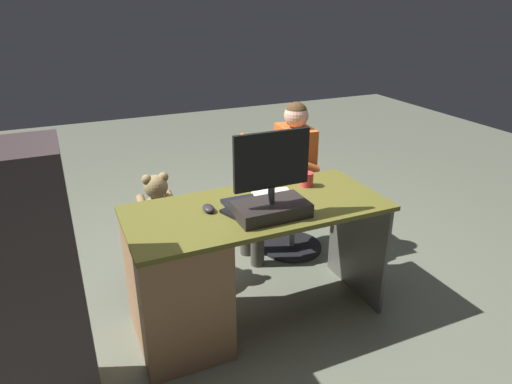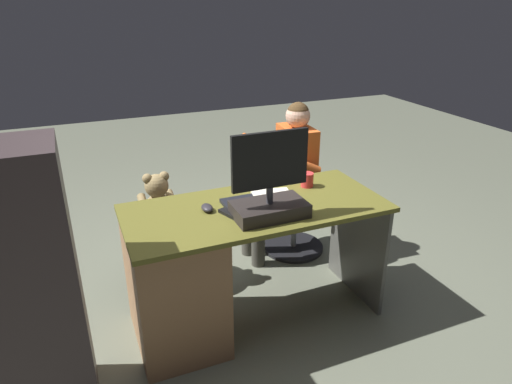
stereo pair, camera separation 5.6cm
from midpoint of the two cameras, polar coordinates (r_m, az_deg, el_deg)
name	(u,v)px [view 2 (the right image)]	position (r m, az deg, el deg)	size (l,w,h in m)	color
ground_plane	(237,286)	(3.19, -1.83, -11.64)	(10.00, 10.00, 0.00)	#616655
desk	(193,274)	(2.61, -7.24, -10.05)	(1.46, 0.65, 0.75)	brown
monitor	(270,193)	(2.38, 2.38, -0.17)	(0.41, 0.23, 0.46)	black
keyboard	(258,199)	(2.61, 0.92, -0.89)	(0.42, 0.14, 0.02)	black
computer_mouse	(207,208)	(2.49, -5.45, -1.98)	(0.06, 0.10, 0.04)	#28262B
cup	(307,180)	(2.81, 6.95, 1.52)	(0.08, 0.08, 0.09)	red
tv_remote	(230,214)	(2.43, -2.58, -2.77)	(0.04, 0.15, 0.02)	black
notebook_binder	(275,201)	(2.59, 2.97, -1.07)	(0.22, 0.30, 0.02)	silver
office_chair_teddy	(162,247)	(3.15, -11.08, -6.73)	(0.48, 0.48, 0.47)	black
teddy_bear	(157,199)	(3.00, -11.63, -0.86)	(0.23, 0.24, 0.34)	#90784D
visitor_chair	(294,217)	(3.50, 5.23, -3.16)	(0.46, 0.46, 0.47)	black
person	(286,169)	(3.30, 4.24, 2.83)	(0.51, 0.49, 1.15)	#CE5922
equipment_rack	(26,291)	(2.23, -26.03, -11.02)	(0.44, 0.36, 1.31)	#342A2B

